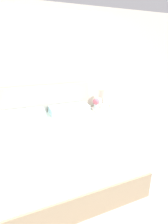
% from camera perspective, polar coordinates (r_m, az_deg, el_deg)
% --- Properties ---
extents(ground_plane, '(12.00, 12.00, 0.00)m').
position_cam_1_polar(ground_plane, '(3.89, -11.97, -8.55)').
color(ground_plane, '#BCB7B2').
extents(wall_back, '(8.00, 0.06, 2.60)m').
position_cam_1_polar(wall_back, '(3.55, -13.68, 10.87)').
color(wall_back, silver).
rests_on(wall_back, ground_plane).
extents(bed, '(1.86, 2.08, 1.16)m').
position_cam_1_polar(bed, '(2.89, -8.59, -11.23)').
color(bed, tan).
rests_on(bed, ground_plane).
extents(nightstand, '(0.51, 0.41, 0.60)m').
position_cam_1_polar(nightstand, '(3.95, 6.39, -2.91)').
color(nightstand, white).
rests_on(nightstand, ground_plane).
extents(table_lamp, '(0.18, 0.18, 0.42)m').
position_cam_1_polar(table_lamp, '(3.83, 6.19, 5.58)').
color(table_lamp, white).
rests_on(table_lamp, nightstand).
extents(flower_vase, '(0.14, 0.14, 0.23)m').
position_cam_1_polar(flower_vase, '(3.77, 3.98, 3.08)').
color(flower_vase, silver).
rests_on(flower_vase, nightstand).
extents(teacup, '(0.13, 0.13, 0.07)m').
position_cam_1_polar(teacup, '(3.74, 6.45, 1.20)').
color(teacup, white).
rests_on(teacup, nightstand).
extents(alarm_clock, '(0.08, 0.06, 0.08)m').
position_cam_1_polar(alarm_clock, '(3.88, 8.79, 1.86)').
color(alarm_clock, beige).
rests_on(alarm_clock, nightstand).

